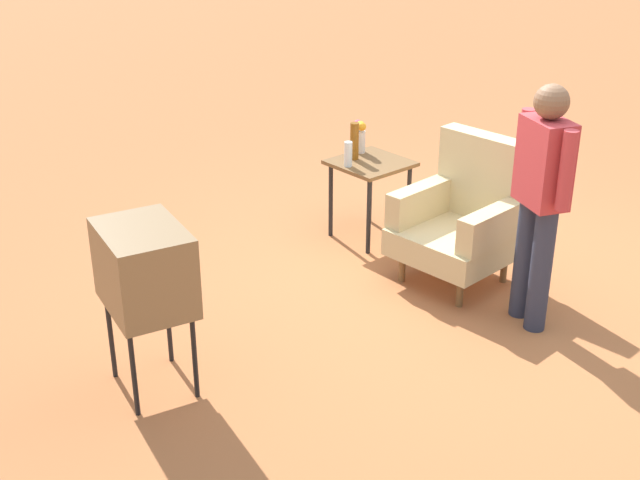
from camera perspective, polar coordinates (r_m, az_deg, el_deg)
ground_plane at (r=6.25m, az=8.90°, el=-3.35°), size 60.00×60.00×0.00m
armchair at (r=6.24m, az=9.76°, el=1.61°), size 0.82×0.82×1.06m
side_table at (r=6.82m, az=3.40°, el=4.52°), size 0.56×0.56×0.66m
tv_on_stand at (r=4.84m, az=-11.72°, el=-1.93°), size 0.68×0.55×1.03m
person_standing at (r=5.56m, az=14.67°, el=3.11°), size 0.53×0.34×1.64m
bottle_tall_amber at (r=6.79m, az=2.34°, el=6.68°), size 0.07×0.07×0.30m
bottle_short_clear at (r=6.64m, az=1.91°, el=5.81°), size 0.06×0.06×0.20m
flower_vase at (r=6.95m, az=2.71°, el=7.09°), size 0.14×0.10×0.27m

